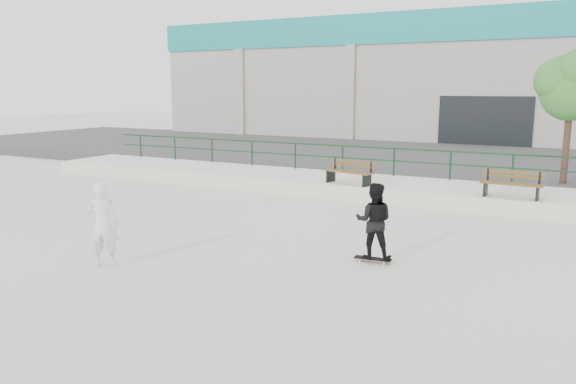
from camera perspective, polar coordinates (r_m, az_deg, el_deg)
The scene contains 11 objects.
ground at distance 10.69m, azimuth -2.02°, elevation -9.33°, with size 120.00×120.00×0.00m, color silver.
ledge at distance 19.18m, azimuth 12.31°, elevation 0.13°, with size 30.00×3.00×0.50m, color silver.
parking_strip at distance 27.38m, azimuth 17.20°, elevation 2.95°, with size 60.00×14.00×0.50m, color #3F3F3F.
railing at distance 20.28m, azimuth 13.43°, elevation 3.48°, with size 28.00×0.06×1.03m.
commercial_building at distance 41.01m, azimuth 21.36°, elevation 11.13°, with size 44.20×16.33×8.00m.
bench_left at distance 18.66m, azimuth 6.27°, elevation 2.02°, with size 1.78×0.84×0.79m.
bench_right at distance 17.47m, azimuth 21.78°, elevation 0.73°, with size 1.71×0.55×0.78m.
tree at distance 20.55m, azimuth 26.98°, elevation 9.78°, with size 2.45×2.18×4.36m.
skateboard at distance 12.06m, azimuth 8.62°, elevation -6.75°, with size 0.80×0.28×0.09m.
standing_skater at distance 11.84m, azimuth 8.72°, elevation -2.92°, with size 0.78×0.61×1.61m, color black.
seated_skater at distance 12.08m, azimuth -18.30°, elevation -3.15°, with size 0.64×0.42×1.77m, color white.
Camera 1 is at (5.05, -8.69, 3.62)m, focal length 35.00 mm.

